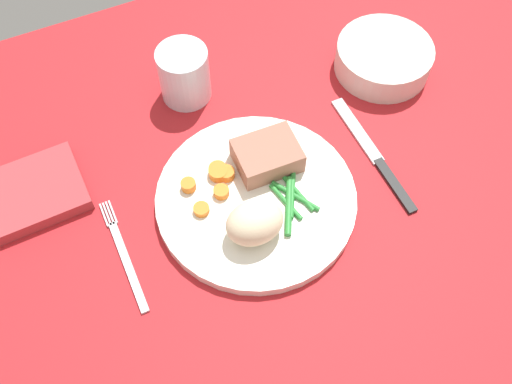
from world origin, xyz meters
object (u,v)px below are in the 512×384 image
Objects in this scene: knife at (375,156)px; water_glass at (185,77)px; dinner_plate at (256,199)px; fork at (125,256)px; napkin at (33,193)px; salad_bowl at (384,57)px; meat_portion at (267,156)px.

water_glass is at bearing 127.47° from knife.
fork is at bearing -179.18° from dinner_plate.
napkin reaches higher than knife.
salad_bowl is at bearing 26.34° from dinner_plate.
salad_bowl reaches higher than knife.
napkin reaches higher than dinner_plate.
salad_bowl is 1.09× the size of napkin.
water_glass is (-1.44, 21.06, 2.66)cm from dinner_plate.
water_glass is at bearing 48.88° from fork.
fork is 47.11cm from salad_bowl.
dinner_plate is 29.04cm from napkin.
fork is 1.17× the size of salad_bowl.
salad_bowl is (28.46, -7.68, -1.05)cm from water_glass.
dinner_plate is at bearing 174.59° from knife.
salad_bowl is (27.02, 13.38, 1.61)cm from dinner_plate.
salad_bowl reaches higher than fork.
water_glass is at bearing 164.90° from salad_bowl.
napkin is (-53.00, -0.41, -1.45)cm from salad_bowl.
napkin is at bearing -179.56° from salad_bowl.
napkin is (-25.98, 12.97, 0.16)cm from dinner_plate.
salad_bowl is (45.03, 13.64, 2.21)cm from fork.
fork is (-21.51, -4.34, -3.03)cm from meat_portion.
meat_portion is at bearing 49.40° from dinner_plate.
knife is at bearing -48.04° from water_glass.
dinner_plate is 1.83× the size of salad_bowl.
knife is 16.66cm from salad_bowl.
fork is at bearing -127.87° from water_glass.
meat_portion is at bearing -73.78° from water_glass.
dinner_plate is at bearing -153.66° from salad_bowl.
fork is 15.46cm from napkin.
water_glass reaches higher than fork.
knife is 45.70cm from napkin.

